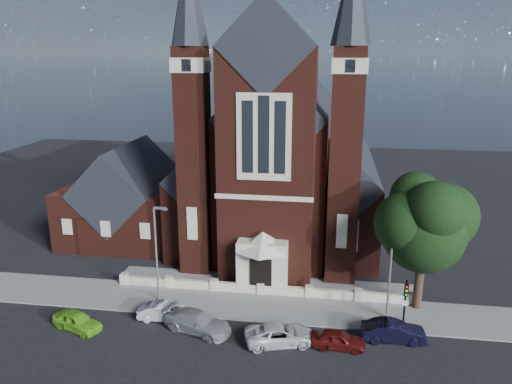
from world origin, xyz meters
TOP-DOWN VIEW (x-y plane):
  - ground at (0.00, 15.00)m, footprint 120.00×120.00m
  - pavement_strip at (0.00, 4.50)m, footprint 60.00×5.00m
  - forecourt_paving at (0.00, 8.50)m, footprint 26.00×3.00m
  - forecourt_wall at (0.00, 6.50)m, footprint 24.00×0.40m
  - church at (-0.00, 22.94)m, footprint 20.01×34.90m
  - parish_hall at (-16.00, 18.00)m, footprint 12.00×12.20m
  - street_tree at (12.60, 5.71)m, footprint 6.40×6.60m
  - street_lamp_left at (-7.91, 4.00)m, footprint 1.16×0.22m
  - street_lamp_right at (10.09, 4.00)m, footprint 1.16×0.22m
  - traffic_signal at (11.00, 2.43)m, footprint 0.28×0.42m
  - car_lime_van at (-12.49, -0.88)m, footprint 4.25×2.84m
  - car_silver_a at (-6.60, 1.36)m, footprint 4.07×1.62m
  - car_silver_b at (-3.72, 0.16)m, footprint 5.51×3.63m
  - car_white_suv at (2.35, -0.50)m, footprint 5.35×3.52m
  - car_dark_red at (6.31, -0.45)m, footprint 3.75×1.57m
  - car_navy at (10.17, 1.03)m, footprint 4.50×1.74m

SIDE VIEW (x-z plane):
  - ground at x=0.00m, z-range 0.00..0.00m
  - pavement_strip at x=0.00m, z-range -0.06..0.06m
  - forecourt_paving at x=0.00m, z-range -0.07..0.07m
  - forecourt_wall at x=0.00m, z-range -0.45..0.45m
  - car_dark_red at x=6.31m, z-range 0.00..1.27m
  - car_silver_a at x=-6.60m, z-range 0.00..1.32m
  - car_lime_van at x=-12.49m, z-range 0.00..1.35m
  - car_white_suv at x=2.35m, z-range 0.00..1.37m
  - car_navy at x=10.17m, z-range 0.00..1.46m
  - car_silver_b at x=-3.72m, z-range 0.00..1.48m
  - traffic_signal at x=11.00m, z-range 0.58..4.58m
  - parish_hall at x=-16.00m, z-range -1.11..9.13m
  - street_lamp_left at x=-7.91m, z-range 0.55..8.64m
  - street_lamp_right at x=10.09m, z-range 0.55..8.64m
  - street_tree at x=12.60m, z-range 1.61..12.31m
  - church at x=0.00m, z-range -6.41..22.79m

